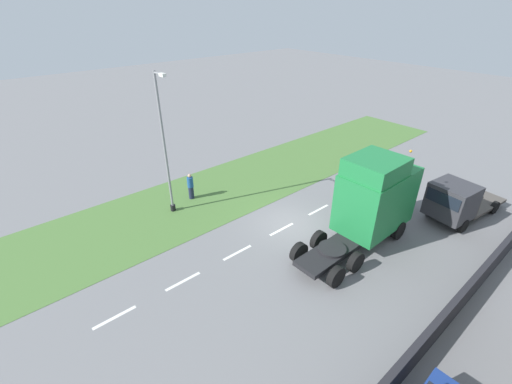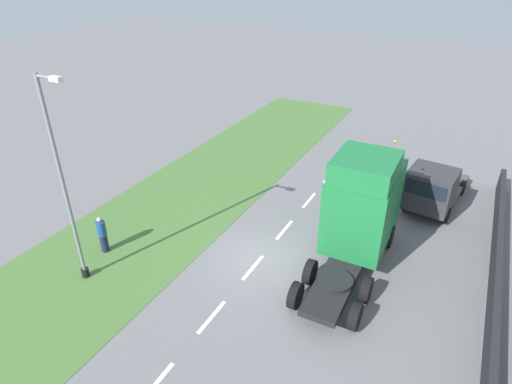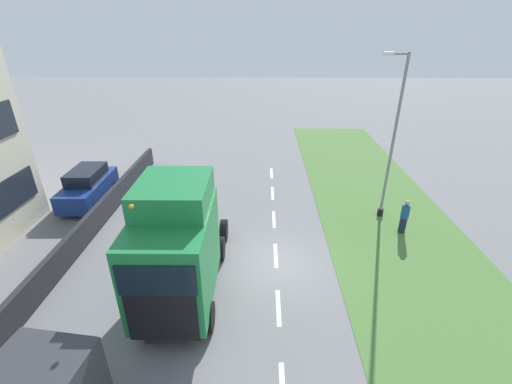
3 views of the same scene
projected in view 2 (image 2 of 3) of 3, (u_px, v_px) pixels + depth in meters
ground_plane at (261, 258)px, 18.68m from camera, size 120.00×120.00×0.00m
grass_verge at (153, 223)px, 21.13m from camera, size 7.00×44.00×0.01m
lane_markings at (253, 267)px, 18.14m from camera, size 0.16×21.00×0.00m
boundary_wall at (493, 321)px, 14.70m from camera, size 0.25×24.00×1.22m
lorry_cab at (362, 206)px, 17.81m from camera, size 2.67×7.61×4.98m
flatbed_truck at (432, 188)px, 21.45m from camera, size 2.86×6.08×2.53m
lamp_post at (67, 194)px, 15.70m from camera, size 1.27×0.31×8.35m
pedestrian at (103, 235)px, 18.72m from camera, size 0.39×0.39×1.78m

